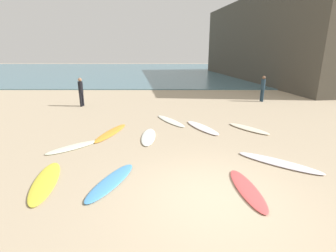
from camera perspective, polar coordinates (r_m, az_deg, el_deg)
The scene contains 14 objects.
ground_plane at distance 6.38m, azimuth 10.05°, elevation -15.54°, with size 120.00×120.00×0.00m, color tan.
ocean_water at distance 42.20m, azimuth 1.50°, elevation 12.19°, with size 120.00×40.00×0.08m, color slate.
surfboard_0 at distance 8.64m, azimuth 23.44°, elevation -7.49°, with size 0.55×2.54×0.08m, color white.
surfboard_1 at distance 12.45m, azimuth 0.58°, elevation 1.14°, with size 0.50×2.44×0.07m, color silver.
surfboard_2 at distance 7.05m, azimuth -12.54°, elevation -11.98°, with size 0.53×2.19×0.08m, color #4B99DC.
surfboard_3 at distance 10.96m, azimuth -12.59°, elevation -1.45°, with size 0.49×2.59×0.07m, color gold.
surfboard_4 at distance 11.47m, azimuth 7.64°, elevation -0.35°, with size 0.57×2.37×0.08m, color white.
surfboard_5 at distance 7.62m, azimuth -25.63°, elevation -11.08°, with size 0.60×2.38×0.07m, color yellow.
surfboard_6 at distance 6.86m, azimuth 17.24°, elevation -13.29°, with size 0.50×2.09×0.07m, color #DD4E4E.
surfboard_7 at distance 11.77m, azimuth 17.51°, elevation -0.54°, with size 0.53×2.06×0.09m, color #F5E8CC.
surfboard_8 at distance 10.24m, azimuth -4.35°, elevation -2.37°, with size 0.54×2.11×0.07m, color white.
surfboard_9 at distance 9.76m, azimuth -20.47°, elevation -4.43°, with size 0.51×1.93×0.06m, color silver.
beachgoer_near at distance 18.33m, azimuth 20.39°, elevation 8.08°, with size 0.32×0.34×1.70m.
beachgoer_mid at distance 16.57m, azimuth -18.83°, elevation 7.48°, with size 0.35×0.35×1.74m.
Camera 1 is at (-1.07, -5.30, 3.38)m, focal length 27.35 mm.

